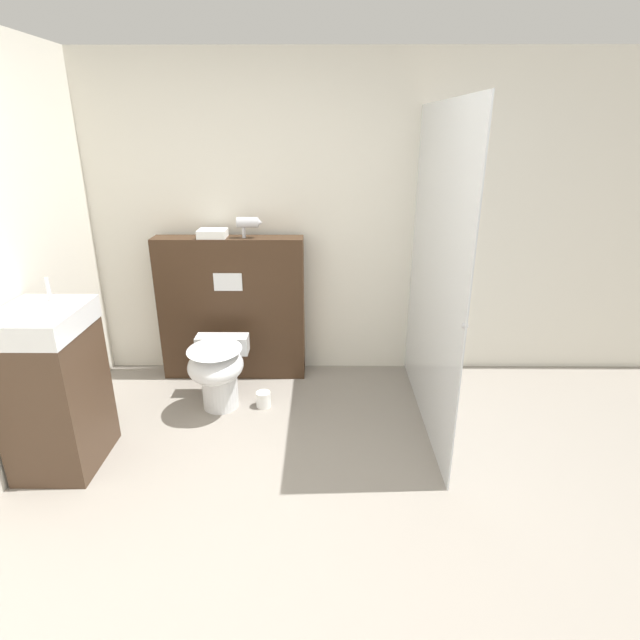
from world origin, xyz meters
TOP-DOWN VIEW (x-y plane):
  - ground_plane at (0.00, 0.00)m, footprint 12.00×12.00m
  - wall_back at (0.00, 2.15)m, footprint 8.00×0.06m
  - partition_panel at (-0.52, 1.98)m, footprint 1.16×0.21m
  - shower_glass at (0.94, 1.32)m, footprint 0.04×1.61m
  - toilet at (-0.55, 1.42)m, footprint 0.39×0.56m
  - sink_vanity at (-1.38, 0.78)m, footprint 0.45×0.55m
  - hair_drier at (-0.35, 1.96)m, footprint 0.19×0.08m
  - folded_towel at (-0.63, 1.97)m, footprint 0.22×0.17m
  - spare_toilet_roll at (-0.23, 1.44)m, footprint 0.11×0.11m

SIDE VIEW (x-z plane):
  - ground_plane at x=0.00m, z-range 0.00..0.00m
  - spare_toilet_roll at x=-0.23m, z-range 0.00..0.12m
  - toilet at x=-0.55m, z-range 0.07..0.58m
  - sink_vanity at x=-1.38m, z-range -0.07..1.08m
  - partition_panel at x=-0.52m, z-range 0.00..1.17m
  - shower_glass at x=0.94m, z-range 0.00..2.11m
  - folded_towel at x=-0.63m, z-range 1.17..1.23m
  - wall_back at x=0.00m, z-range 0.00..2.50m
  - hair_drier at x=-0.35m, z-range 1.20..1.36m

